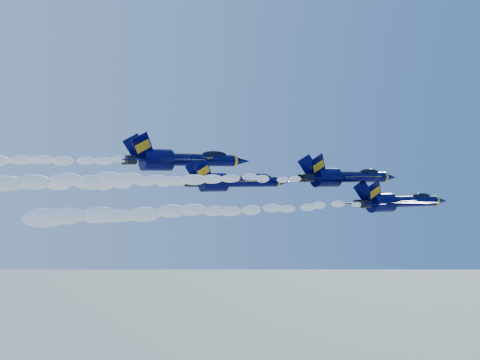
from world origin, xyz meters
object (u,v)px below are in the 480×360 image
jet_fourth (182,159)px  jet_second (345,177)px  jet_lead (399,202)px  jet_third (235,182)px

jet_fourth → jet_second: bearing=-39.3°
jet_lead → jet_third: size_ratio=1.01×
jet_second → jet_lead: bearing=-58.4°
jet_lead → jet_third: bearing=147.2°
jet_second → jet_fourth: bearing=140.7°
jet_second → jet_fourth: size_ratio=0.84×
jet_fourth → jet_lead: bearing=-43.9°
jet_lead → jet_second: bearing=121.6°
jet_lead → jet_third: (-18.27, 11.75, 2.63)m
jet_lead → jet_second: size_ratio=0.95×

